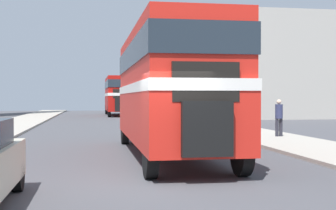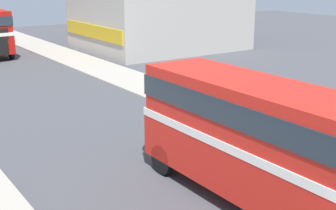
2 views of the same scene
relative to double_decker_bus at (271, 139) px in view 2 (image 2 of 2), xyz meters
The scene contains 2 objects.
double_decker_bus is the anchor object (origin of this frame).
pedestrian_walking 8.28m from the double_decker_bus, 41.44° to the left, with size 0.35×0.35×1.72m.
Camera 2 is at (-8.98, -4.34, 7.28)m, focal length 50.00 mm.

